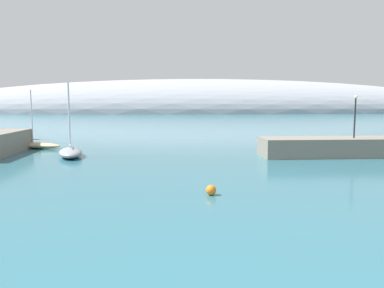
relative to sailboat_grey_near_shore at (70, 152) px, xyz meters
The scene contains 6 objects.
breakwater_rocks 33.84m from the sailboat_grey_near_shore, ahead, with size 27.00×4.38×2.00m, color gray.
distant_ridge 182.31m from the sailboat_grey_near_shore, 78.04° to the left, with size 340.10×74.82×38.89m, color #999EA8.
sailboat_grey_near_shore is the anchor object (origin of this frame).
sailboat_sand_mid_mooring 10.46m from the sailboat_grey_near_shore, 129.08° to the left, with size 8.03×4.46×7.36m.
mooring_buoy_orange 21.56m from the sailboat_grey_near_shore, 53.76° to the right, with size 0.65×0.65×0.65m, color orange.
harbor_lamp_post 30.45m from the sailboat_grey_near_shore, ahead, with size 0.36×0.36×4.52m.
Camera 1 is at (-0.93, -6.18, 5.73)m, focal length 34.57 mm.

